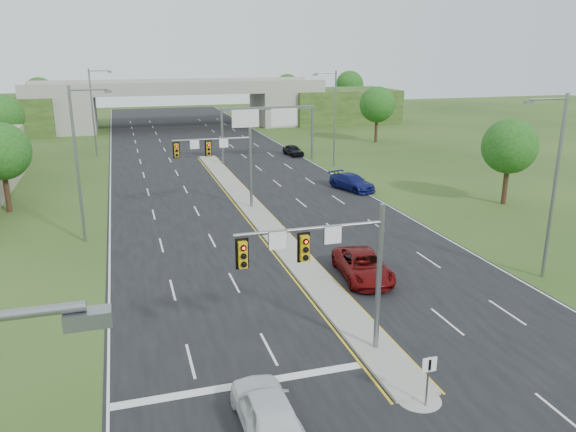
# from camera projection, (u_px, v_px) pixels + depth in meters

# --- Properties ---
(ground) EXTENTS (240.00, 240.00, 0.00)m
(ground) POSITION_uv_depth(u_px,v_px,m) (375.00, 350.00, 25.88)
(ground) COLOR #254017
(ground) RESTS_ON ground
(road) EXTENTS (24.00, 160.00, 0.02)m
(road) POSITION_uv_depth(u_px,v_px,m) (229.00, 183.00, 57.99)
(road) COLOR black
(road) RESTS_ON ground
(median) EXTENTS (2.00, 54.00, 0.16)m
(median) POSITION_uv_depth(u_px,v_px,m) (257.00, 214.00, 46.96)
(median) COLOR gray
(median) RESTS_ON road
(median_nose) EXTENTS (2.00, 2.00, 0.16)m
(median_nose) POSITION_uv_depth(u_px,v_px,m) (419.00, 398.00, 22.19)
(median_nose) COLOR gray
(median_nose) RESTS_ON road
(lane_markings) EXTENTS (23.72, 160.00, 0.01)m
(lane_markings) POSITION_uv_depth(u_px,v_px,m) (236.00, 198.00, 52.24)
(lane_markings) COLOR gold
(lane_markings) RESTS_ON road
(signal_mast_near) EXTENTS (6.62, 0.60, 7.00)m
(signal_mast_near) POSITION_uv_depth(u_px,v_px,m) (332.00, 260.00, 23.84)
(signal_mast_near) COLOR slate
(signal_mast_near) RESTS_ON ground
(signal_mast_far) EXTENTS (6.62, 0.60, 7.00)m
(signal_mast_far) POSITION_uv_depth(u_px,v_px,m) (224.00, 156.00, 46.77)
(signal_mast_far) COLOR slate
(signal_mast_far) RESTS_ON ground
(keep_right_sign) EXTENTS (0.60, 0.13, 2.20)m
(keep_right_sign) POSITION_uv_depth(u_px,v_px,m) (428.00, 373.00, 21.30)
(keep_right_sign) COLOR slate
(keep_right_sign) RESTS_ON ground
(sign_gantry) EXTENTS (11.58, 0.44, 6.67)m
(sign_gantry) POSITION_uv_depth(u_px,v_px,m) (267.00, 119.00, 67.44)
(sign_gantry) COLOR slate
(sign_gantry) RESTS_ON ground
(overpass) EXTENTS (80.00, 14.00, 8.10)m
(overpass) POSITION_uv_depth(u_px,v_px,m) (179.00, 107.00, 98.26)
(overpass) COLOR gray
(overpass) RESTS_ON ground
(lightpole_l_mid) EXTENTS (2.85, 0.25, 11.00)m
(lightpole_l_mid) POSITION_uv_depth(u_px,v_px,m) (79.00, 158.00, 38.81)
(lightpole_l_mid) COLOR slate
(lightpole_l_mid) RESTS_ON ground
(lightpole_l_far) EXTENTS (2.85, 0.25, 11.00)m
(lightpole_l_far) POSITION_uv_depth(u_px,v_px,m) (94.00, 108.00, 70.91)
(lightpole_l_far) COLOR slate
(lightpole_l_far) RESTS_ON ground
(lightpole_r_near) EXTENTS (2.85, 0.25, 11.00)m
(lightpole_r_near) POSITION_uv_depth(u_px,v_px,m) (553.00, 179.00, 32.40)
(lightpole_r_near) COLOR slate
(lightpole_r_near) RESTS_ON ground
(lightpole_r_far) EXTENTS (2.85, 0.25, 11.00)m
(lightpole_r_far) POSITION_uv_depth(u_px,v_px,m) (333.00, 114.00, 64.51)
(lightpole_r_far) COLOR slate
(lightpole_r_far) RESTS_ON ground
(tree_l_near) EXTENTS (4.80, 4.80, 7.60)m
(tree_l_near) POSITION_uv_depth(u_px,v_px,m) (1.00, 152.00, 46.39)
(tree_l_near) COLOR #382316
(tree_l_near) RESTS_ON ground
(tree_l_mid) EXTENTS (5.20, 5.20, 8.12)m
(tree_l_mid) POSITION_uv_depth(u_px,v_px,m) (2.00, 116.00, 68.13)
(tree_l_mid) COLOR #382316
(tree_l_mid) RESTS_ON ground
(tree_r_near) EXTENTS (4.80, 4.80, 7.60)m
(tree_r_near) POSITION_uv_depth(u_px,v_px,m) (510.00, 146.00, 48.83)
(tree_r_near) COLOR #382316
(tree_r_near) RESTS_ON ground
(tree_r_mid) EXTENTS (5.20, 5.20, 8.12)m
(tree_r_mid) POSITION_uv_depth(u_px,v_px,m) (377.00, 105.00, 81.95)
(tree_r_mid) COLOR #382316
(tree_r_mid) RESTS_ON ground
(tree_back_b) EXTENTS (5.60, 5.60, 8.32)m
(tree_back_b) POSITION_uv_depth(u_px,v_px,m) (40.00, 93.00, 103.90)
(tree_back_b) COLOR #382316
(tree_back_b) RESTS_ON ground
(tree_back_c) EXTENTS (5.60, 5.60, 8.32)m
(tree_back_c) POSITION_uv_depth(u_px,v_px,m) (287.00, 88.00, 117.18)
(tree_back_c) COLOR #382316
(tree_back_c) RESTS_ON ground
(tree_back_d) EXTENTS (6.00, 6.00, 8.85)m
(tree_back_d) POSITION_uv_depth(u_px,v_px,m) (350.00, 85.00, 120.95)
(tree_back_d) COLOR #382316
(tree_back_d) RESTS_ON ground
(car_white) EXTENTS (2.02, 4.94, 1.68)m
(car_white) POSITION_uv_depth(u_px,v_px,m) (267.00, 410.00, 20.18)
(car_white) COLOR silver
(car_white) RESTS_ON road
(car_far_a) EXTENTS (3.24, 5.97, 1.59)m
(car_far_a) POSITION_uv_depth(u_px,v_px,m) (363.00, 266.00, 33.74)
(car_far_a) COLOR #5D090A
(car_far_a) RESTS_ON road
(car_far_b) EXTENTS (3.76, 5.71, 1.54)m
(car_far_b) POSITION_uv_depth(u_px,v_px,m) (352.00, 182.00, 55.01)
(car_far_b) COLOR #0E1455
(car_far_b) RESTS_ON road
(car_far_c) EXTENTS (2.13, 4.13, 1.34)m
(car_far_c) POSITION_uv_depth(u_px,v_px,m) (293.00, 150.00, 72.87)
(car_far_c) COLOR black
(car_far_c) RESTS_ON road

